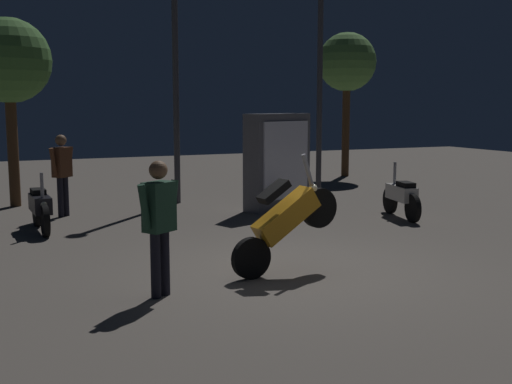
# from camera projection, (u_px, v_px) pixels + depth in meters

# --- Properties ---
(ground_plane) EXTENTS (40.00, 40.00, 0.00)m
(ground_plane) POSITION_uv_depth(u_px,v_px,m) (296.00, 269.00, 8.94)
(ground_plane) COLOR #605951
(motorcycle_orange_foreground) EXTENTS (1.66, 0.42, 1.63)m
(motorcycle_orange_foreground) POSITION_uv_depth(u_px,v_px,m) (286.00, 220.00, 8.63)
(motorcycle_orange_foreground) COLOR black
(motorcycle_orange_foreground) RESTS_ON ground_plane
(motorcycle_black_parked_left) EXTENTS (0.34, 1.66, 1.11)m
(motorcycle_black_parked_left) POSITION_uv_depth(u_px,v_px,m) (40.00, 208.00, 11.57)
(motorcycle_black_parked_left) COLOR black
(motorcycle_black_parked_left) RESTS_ON ground_plane
(motorcycle_white_parked_right) EXTENTS (0.50, 1.64, 1.11)m
(motorcycle_white_parked_right) POSITION_uv_depth(u_px,v_px,m) (401.00, 196.00, 12.96)
(motorcycle_white_parked_right) COLOR black
(motorcycle_white_parked_right) RESTS_ON ground_plane
(person_rider_beside) EXTENTS (0.61, 0.42, 1.64)m
(person_rider_beside) POSITION_uv_depth(u_px,v_px,m) (159.00, 216.00, 7.55)
(person_rider_beside) COLOR black
(person_rider_beside) RESTS_ON ground_plane
(person_bystander_far) EXTENTS (0.56, 0.50, 1.69)m
(person_bystander_far) POSITION_uv_depth(u_px,v_px,m) (62.00, 168.00, 13.03)
(person_bystander_far) COLOR black
(person_bystander_far) RESTS_ON ground_plane
(streetlamp_near) EXTENTS (0.36, 0.36, 5.79)m
(streetlamp_near) POSITION_uv_depth(u_px,v_px,m) (320.00, 52.00, 16.01)
(streetlamp_near) COLOR #38383D
(streetlamp_near) RESTS_ON ground_plane
(streetlamp_far) EXTENTS (0.36, 0.36, 5.52)m
(streetlamp_far) POSITION_uv_depth(u_px,v_px,m) (175.00, 53.00, 14.50)
(streetlamp_far) COLOR #38383D
(streetlamp_far) RESTS_ON ground_plane
(tree_left_bg) EXTENTS (1.84, 1.84, 4.55)m
(tree_left_bg) POSITION_uv_depth(u_px,v_px,m) (347.00, 64.00, 20.11)
(tree_left_bg) COLOR #4C331E
(tree_left_bg) RESTS_ON ground_plane
(tree_center_bg) EXTENTS (1.88, 1.88, 4.20)m
(tree_center_bg) POSITION_uv_depth(u_px,v_px,m) (8.00, 62.00, 14.05)
(tree_center_bg) COLOR #4C331E
(tree_center_bg) RESTS_ON ground_plane
(kiosk_billboard) EXTENTS (1.67, 1.02, 2.10)m
(kiosk_billboard) POSITION_uv_depth(u_px,v_px,m) (278.00, 162.00, 13.95)
(kiosk_billboard) COLOR #595960
(kiosk_billboard) RESTS_ON ground_plane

